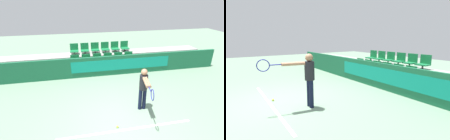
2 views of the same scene
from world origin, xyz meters
TOP-DOWN VIEW (x-y plane):
  - ground_plane at (0.00, 0.00)m, footprint 30.00×30.00m
  - court_baseline at (0.00, -0.30)m, footprint 4.26×0.08m
  - barrier_wall at (0.03, 3.75)m, footprint 12.39×0.14m
  - bleacher_tier_front at (0.00, 4.30)m, footprint 11.99×0.93m
  - bleacher_tier_middle at (0.00, 5.24)m, footprint 11.99×0.93m
  - stadium_chair_0 at (-1.46, 4.42)m, footprint 0.45×0.42m
  - stadium_chair_1 at (-0.88, 4.42)m, footprint 0.45×0.42m
  - stadium_chair_2 at (-0.29, 4.42)m, footprint 0.45×0.42m
  - stadium_chair_3 at (0.29, 4.42)m, footprint 0.45×0.42m
  - stadium_chair_4 at (0.88, 4.42)m, footprint 0.45×0.42m
  - stadium_chair_5 at (1.46, 4.42)m, footprint 0.45×0.42m
  - stadium_chair_6 at (-1.46, 5.36)m, footprint 0.45×0.42m
  - stadium_chair_7 at (-0.88, 5.36)m, footprint 0.45×0.42m
  - stadium_chair_8 at (-0.29, 5.36)m, footprint 0.45×0.42m
  - stadium_chair_9 at (0.29, 5.36)m, footprint 0.45×0.42m
  - stadium_chair_10 at (0.88, 5.36)m, footprint 0.45×0.42m
  - stadium_chair_11 at (1.46, 5.36)m, footprint 0.45×0.42m
  - tennis_player at (0.81, 0.56)m, footprint 0.40×1.48m
  - tennis_ball at (-0.27, -0.16)m, footprint 0.07×0.07m

SIDE VIEW (x-z plane):
  - ground_plane at x=0.00m, z-range 0.00..0.00m
  - court_baseline at x=0.00m, z-range 0.00..0.01m
  - tennis_ball at x=-0.27m, z-range 0.00..0.07m
  - bleacher_tier_front at x=0.00m, z-range 0.00..0.38m
  - bleacher_tier_middle at x=0.00m, z-range 0.00..0.75m
  - barrier_wall at x=0.03m, z-range 0.00..1.03m
  - stadium_chair_0 at x=-1.46m, z-range 0.35..0.92m
  - stadium_chair_1 at x=-0.88m, z-range 0.35..0.92m
  - stadium_chair_2 at x=-0.29m, z-range 0.35..0.92m
  - stadium_chair_3 at x=0.29m, z-range 0.35..0.92m
  - stadium_chair_4 at x=0.88m, z-range 0.35..0.92m
  - stadium_chair_5 at x=1.46m, z-range 0.35..0.92m
  - tennis_player at x=0.81m, z-range 0.17..1.73m
  - stadium_chair_6 at x=-1.46m, z-range 0.72..1.30m
  - stadium_chair_7 at x=-0.88m, z-range 0.72..1.30m
  - stadium_chair_8 at x=-0.29m, z-range 0.72..1.30m
  - stadium_chair_9 at x=0.29m, z-range 0.72..1.30m
  - stadium_chair_10 at x=0.88m, z-range 0.72..1.30m
  - stadium_chair_11 at x=1.46m, z-range 0.72..1.30m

